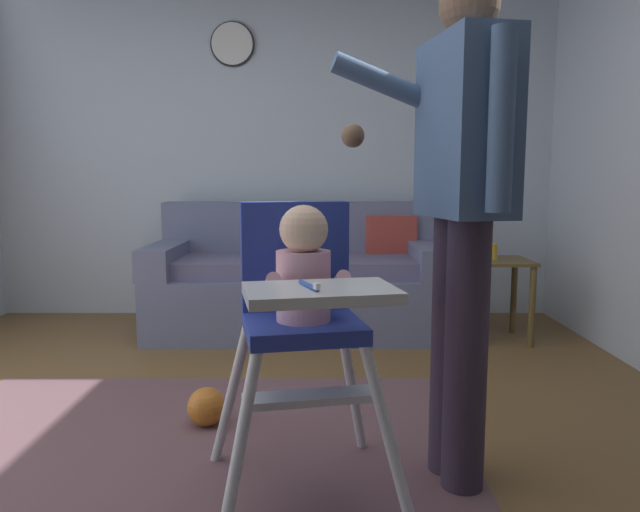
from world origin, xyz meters
name	(u,v)px	position (x,y,z in m)	size (l,w,h in m)	color
ground	(225,477)	(0.00, 0.00, -0.05)	(5.73, 6.42, 0.10)	brown
wall_far	(274,142)	(0.00, 2.44, 1.29)	(4.93, 0.06, 2.59)	silver
area_rug	(156,497)	(-0.19, -0.23, 0.00)	(2.19, 2.29, 0.01)	brown
couch	(298,282)	(0.20, 1.92, 0.33)	(1.92, 0.86, 0.86)	slate
high_chair	(302,295)	(0.29, -0.19, 0.66)	(0.71, 0.80, 0.96)	silver
adult_standing	(461,206)	(0.80, -0.10, 0.94)	(0.57, 0.50, 1.66)	#362A3B
toy_ball	(207,407)	(-0.13, 0.34, 0.08)	(0.16, 0.16, 0.16)	orange
side_table	(497,281)	(1.47, 1.66, 0.38)	(0.40, 0.40, 0.52)	brown
sippy_cup	(492,252)	(1.43, 1.66, 0.57)	(0.07, 0.07, 0.10)	gold
wall_clock	(233,44)	(-0.29, 2.40, 1.99)	(0.32, 0.04, 0.32)	white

